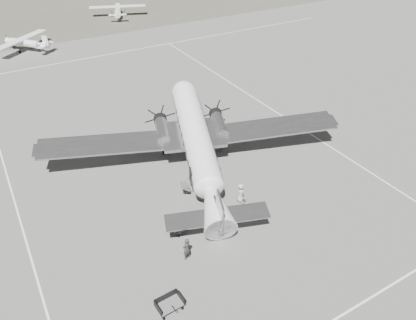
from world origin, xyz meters
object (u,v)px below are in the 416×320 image
object	(u,v)px
baggage_cart_far	(169,305)
passenger	(240,193)
light_plane_left	(25,44)
ramp_agent	(245,204)
baggage_cart_near	(181,225)
ground_crew	(187,249)
light_plane_right	(118,11)
dc3_airliner	(197,144)

from	to	relation	value
baggage_cart_far	passenger	distance (m)	12.08
light_plane_left	passenger	distance (m)	50.59
baggage_cart_far	ramp_agent	xyz separation A→B (m)	(9.57, 5.45, 0.26)
baggage_cart_far	baggage_cart_near	bearing A→B (deg)	53.73
ground_crew	light_plane_right	bearing A→B (deg)	-126.09
light_plane_right	passenger	distance (m)	63.28
dc3_airliner	passenger	size ratio (longest dim) A/B	16.60
baggage_cart_near	baggage_cart_far	size ratio (longest dim) A/B	0.99
dc3_airliner	light_plane_left	world-z (taller)	dc3_airliner
ramp_agent	passenger	distance (m)	1.38
light_plane_left	passenger	world-z (taller)	light_plane_left
ground_crew	light_plane_left	bearing A→B (deg)	-108.33
baggage_cart_near	ground_crew	distance (m)	3.00
ramp_agent	baggage_cart_near	bearing A→B (deg)	94.11
dc3_airliner	light_plane_right	distance (m)	57.54
dc3_airliner	ramp_agent	distance (m)	7.65
baggage_cart_near	passenger	distance (m)	6.10
passenger	dc3_airliner	bearing A→B (deg)	25.01
baggage_cart_far	ground_crew	size ratio (longest dim) A/B	0.92
ground_crew	passenger	bearing A→B (deg)	-174.22
light_plane_right	ground_crew	size ratio (longest dim) A/B	5.97
baggage_cart_far	light_plane_left	bearing A→B (deg)	85.52
passenger	light_plane_left	bearing A→B (deg)	27.07
baggage_cart_near	light_plane_left	bearing A→B (deg)	77.38
baggage_cart_near	passenger	xyz separation A→B (m)	(6.05, 0.64, 0.40)
dc3_airliner	ramp_agent	world-z (taller)	dc3_airliner
ramp_agent	passenger	xyz separation A→B (m)	(0.44, 1.30, 0.13)
dc3_airliner	light_plane_left	bearing A→B (deg)	119.23
ground_crew	passenger	world-z (taller)	ground_crew
baggage_cart_near	ramp_agent	world-z (taller)	ramp_agent
baggage_cart_far	ground_crew	world-z (taller)	ground_crew
light_plane_right	ramp_agent	world-z (taller)	light_plane_right
baggage_cart_far	ground_crew	bearing A→B (deg)	44.43
dc3_airliner	ramp_agent	bearing A→B (deg)	-67.96
dc3_airliner	baggage_cart_near	size ratio (longest dim) A/B	16.88
ramp_agent	dc3_airliner	bearing A→B (deg)	14.08
ramp_agent	passenger	bearing A→B (deg)	-7.96
ground_crew	ramp_agent	xyz separation A→B (m)	(6.57, 2.14, -0.20)
light_plane_left	ground_crew	bearing A→B (deg)	-128.49
light_plane_left	baggage_cart_far	distance (m)	56.56
baggage_cart_near	ramp_agent	distance (m)	5.66
light_plane_right	baggage_cart_far	bearing A→B (deg)	-86.97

